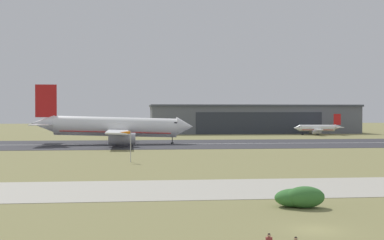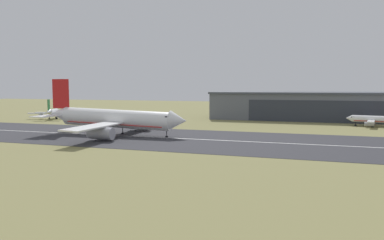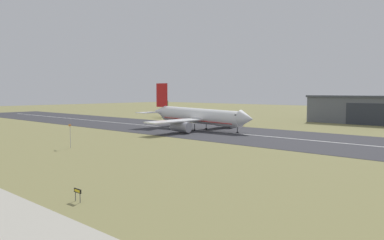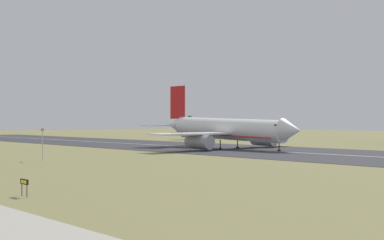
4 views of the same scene
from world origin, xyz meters
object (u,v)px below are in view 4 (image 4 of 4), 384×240
object	(u,v)px
airplane_landing	(227,130)
runway_sign	(24,183)
airplane_parked_centre	(196,132)
windsock_pole	(42,131)

from	to	relation	value
airplane_landing	runway_sign	world-z (taller)	airplane_landing
airplane_landing	airplane_parked_centre	xyz separation A→B (m)	(-55.83, 41.15, -1.91)
airplane_parked_centre	windsock_pole	bearing A→B (deg)	-57.92
windsock_pole	runway_sign	xyz separation A→B (m)	(43.06, -23.66, -4.06)
airplane_landing	airplane_parked_centre	bearing A→B (deg)	143.60
runway_sign	airplane_landing	bearing A→B (deg)	121.12
airplane_landing	runway_sign	size ratio (longest dim) A/B	29.94
airplane_parked_centre	runway_sign	distance (m)	157.57
airplane_landing	windsock_pole	xyz separation A→B (m)	(4.09, -54.44, 0.40)
airplane_parked_centre	runway_sign	world-z (taller)	airplane_parked_centre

